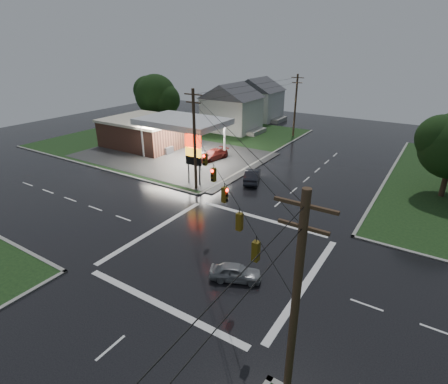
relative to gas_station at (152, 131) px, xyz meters
The scene contains 14 objects.
ground 32.46m from the gas_station, 37.50° to the right, with size 120.00×120.00×0.00m, color black.
grass_nw 6.79m from the gas_station, 92.95° to the left, with size 36.00×36.00×0.08m, color black.
gas_station is the anchor object (origin of this frame).
pylon_sign 17.81m from the gas_station, 31.22° to the right, with size 2.00×0.35×6.00m.
utility_pole_nw 19.38m from the gas_station, 32.23° to the right, with size 2.20×0.32×11.00m.
utility_pole_se 45.83m from the gas_station, 39.70° to the right, with size 2.20×0.32×11.00m.
utility_pole_n 24.60m from the gas_station, 48.53° to the left, with size 2.20×0.32×10.50m.
traffic_signals 32.63m from the gas_station, 37.50° to the right, with size 26.87×26.87×1.47m.
house_near 17.07m from the gas_station, 73.83° to the left, with size 11.05×8.48×8.60m.
house_far 28.61m from the gas_station, 82.50° to the left, with size 11.05×8.48×8.60m.
tree_nw_behind 13.63m from the gas_station, 128.42° to the left, with size 8.93×7.60×10.00m.
car_north 21.10m from the gas_station, 13.30° to the right, with size 1.61×4.62×1.52m, color black.
car_crossing 35.90m from the gas_station, 37.72° to the right, with size 1.45×3.59×1.22m, color gray.
car_pump 11.92m from the gas_station, ahead, with size 2.03×4.99×1.45m, color #561713.
Camera 1 is at (12.77, -19.55, 15.27)m, focal length 28.00 mm.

